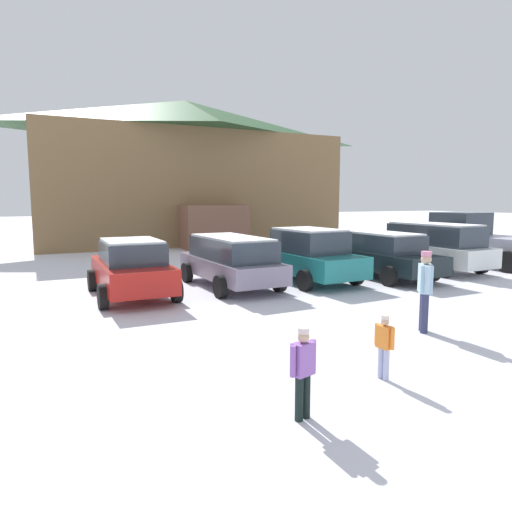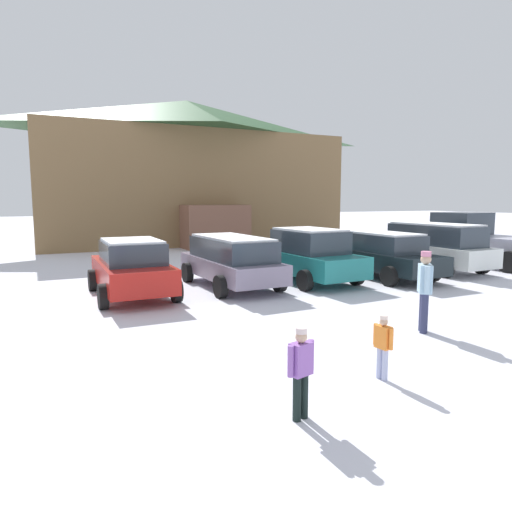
# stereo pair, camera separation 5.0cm
# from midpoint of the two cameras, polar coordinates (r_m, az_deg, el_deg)

# --- Properties ---
(ski_lodge) EXTENTS (18.90, 10.22, 8.93)m
(ski_lodge) POSITION_cam_midpoint_polar(r_m,az_deg,el_deg) (30.18, -8.45, 10.45)
(ski_lodge) COLOR brown
(ski_lodge) RESTS_ON ground
(parked_red_sedan) EXTENTS (2.09, 4.10, 1.62)m
(parked_red_sedan) POSITION_cam_midpoint_polar(r_m,az_deg,el_deg) (13.15, -15.16, -1.41)
(parked_red_sedan) COLOR red
(parked_red_sedan) RESTS_ON ground
(parked_grey_wagon) EXTENTS (2.22, 4.55, 1.58)m
(parked_grey_wagon) POSITION_cam_midpoint_polar(r_m,az_deg,el_deg) (14.11, -3.03, -0.44)
(parked_grey_wagon) COLOR gray
(parked_grey_wagon) RESTS_ON ground
(parked_teal_hatchback) EXTENTS (2.37, 4.63, 1.76)m
(parked_teal_hatchback) POSITION_cam_midpoint_polar(r_m,az_deg,el_deg) (15.17, 6.44, 0.12)
(parked_teal_hatchback) COLOR #1D7978
(parked_teal_hatchback) RESTS_ON ground
(parked_black_sedan) EXTENTS (2.08, 4.77, 1.58)m
(parked_black_sedan) POSITION_cam_midpoint_polar(r_m,az_deg,el_deg) (16.43, 15.56, 0.19)
(parked_black_sedan) COLOR black
(parked_black_sedan) RESTS_ON ground
(parked_white_suv) EXTENTS (2.15, 4.64, 1.81)m
(parked_white_suv) POSITION_cam_midpoint_polar(r_m,az_deg,el_deg) (18.63, 21.40, 1.23)
(parked_white_suv) COLOR white
(parked_white_suv) RESTS_ON ground
(pickup_truck) EXTENTS (2.91, 5.78, 2.15)m
(pickup_truck) POSITION_cam_midpoint_polar(r_m,az_deg,el_deg) (21.21, 26.23, 1.73)
(pickup_truck) COLOR #B0AFC0
(pickup_truck) RESTS_ON ground
(skier_child_in_orange_jacket) EXTENTS (0.17, 0.37, 0.99)m
(skier_child_in_orange_jacket) POSITION_cam_midpoint_polar(r_m,az_deg,el_deg) (7.22, 15.77, -10.48)
(skier_child_in_orange_jacket) COLOR #A7AFD5
(skier_child_in_orange_jacket) RESTS_ON ground
(skier_child_in_purple_jacket) EXTENTS (0.42, 0.24, 1.16)m
(skier_child_in_purple_jacket) POSITION_cam_midpoint_polar(r_m,az_deg,el_deg) (5.77, 5.88, -13.76)
(skier_child_in_purple_jacket) COLOR black
(skier_child_in_purple_jacket) RESTS_ON ground
(skier_adult_in_blue_parka) EXTENTS (0.43, 0.52, 1.67)m
(skier_adult_in_blue_parka) POSITION_cam_midpoint_polar(r_m,az_deg,el_deg) (9.90, 20.47, -3.62)
(skier_adult_in_blue_parka) COLOR #2F3353
(skier_adult_in_blue_parka) RESTS_ON ground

